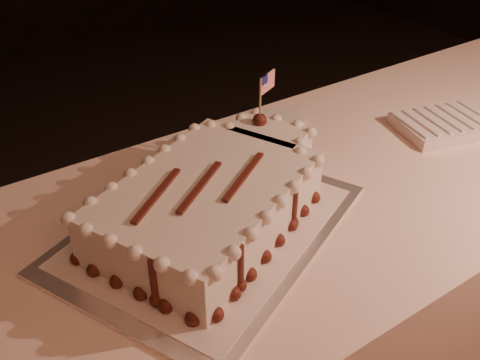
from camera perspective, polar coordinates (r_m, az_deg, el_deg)
banquet_table at (r=1.56m, az=9.85°, el=-10.55°), size 2.40×0.80×0.75m
cake_board at (r=1.12m, az=-3.40°, el=-5.11°), size 0.74×0.66×0.01m
doily at (r=1.12m, az=-3.41°, el=-4.91°), size 0.66×0.60×0.00m
sheet_cake at (r=1.10m, az=-2.59°, el=-1.79°), size 0.60×0.47×0.23m
napkin_stack at (r=1.57m, az=20.83°, el=5.54°), size 0.28×0.24×0.04m
side_plate at (r=1.52m, az=4.32°, el=6.47°), size 0.13×0.13×0.01m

